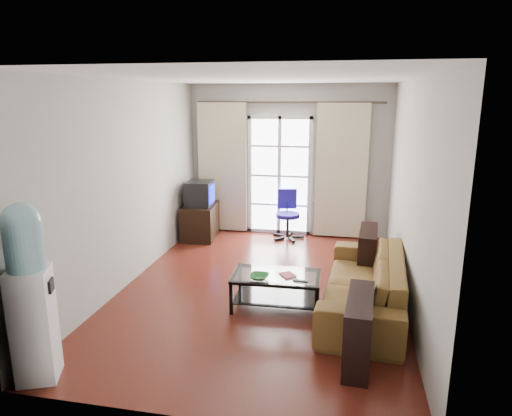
{
  "coord_description": "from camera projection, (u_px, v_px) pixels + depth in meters",
  "views": [
    {
      "loc": [
        1.04,
        -5.55,
        2.49
      ],
      "look_at": [
        -0.14,
        0.35,
        1.01
      ],
      "focal_mm": 32.0,
      "sensor_mm": 36.0,
      "label": 1
    }
  ],
  "objects": [
    {
      "name": "bowl",
      "position": [
        259.0,
        277.0,
        5.28
      ],
      "size": [
        0.26,
        0.26,
        0.06
      ],
      "primitive_type": "imported",
      "rotation": [
        0.0,
        0.0,
        -0.07
      ],
      "color": "green",
      "rests_on": "coffee_table"
    },
    {
      "name": "curtain_right",
      "position": [
        341.0,
        172.0,
        7.97
      ],
      "size": [
        0.9,
        0.07,
        2.35
      ],
      "primitive_type": "cube",
      "color": "beige",
      "rests_on": "curtain_rod"
    },
    {
      "name": "crt_tv",
      "position": [
        199.0,
        193.0,
        8.0
      ],
      "size": [
        0.5,
        0.49,
        0.43
      ],
      "rotation": [
        0.0,
        0.0,
        0.05
      ],
      "color": "black",
      "rests_on": "tv_stand"
    },
    {
      "name": "wall_back",
      "position": [
        288.0,
        161.0,
        8.23
      ],
      "size": [
        3.6,
        0.02,
        2.7
      ],
      "primitive_type": "cube",
      "color": "#B2B0A9",
      "rests_on": "floor"
    },
    {
      "name": "wall_left",
      "position": [
        130.0,
        183.0,
        6.1
      ],
      "size": [
        0.02,
        5.2,
        2.7
      ],
      "primitive_type": "cube",
      "color": "#B2B0A9",
      "rests_on": "floor"
    },
    {
      "name": "water_cooler",
      "position": [
        30.0,
        290.0,
        3.94
      ],
      "size": [
        0.43,
        0.43,
        1.63
      ],
      "rotation": [
        0.0,
        0.0,
        0.39
      ],
      "color": "white",
      "rests_on": "floor"
    },
    {
      "name": "coffee_table",
      "position": [
        276.0,
        286.0,
        5.46
      ],
      "size": [
        1.06,
        0.63,
        0.42
      ],
      "rotation": [
        0.0,
        0.0,
        0.03
      ],
      "color": "silver",
      "rests_on": "floor"
    },
    {
      "name": "task_chair",
      "position": [
        288.0,
        224.0,
        8.15
      ],
      "size": [
        0.7,
        0.7,
        0.87
      ],
      "rotation": [
        0.0,
        0.0,
        0.21
      ],
      "color": "black",
      "rests_on": "floor"
    },
    {
      "name": "book",
      "position": [
        282.0,
        276.0,
        5.34
      ],
      "size": [
        0.34,
        0.35,
        0.02
      ],
      "primitive_type": "imported",
      "rotation": [
        0.0,
        0.0,
        0.62
      ],
      "color": "#A32214",
      "rests_on": "coffee_table"
    },
    {
      "name": "ceiling",
      "position": [
        262.0,
        78.0,
        5.43
      ],
      "size": [
        5.2,
        5.2,
        0.0
      ],
      "primitive_type": "plane",
      "rotation": [
        3.14,
        0.0,
        0.0
      ],
      "color": "white",
      "rests_on": "wall_back"
    },
    {
      "name": "remote",
      "position": [
        301.0,
        281.0,
        5.21
      ],
      "size": [
        0.17,
        0.06,
        0.02
      ],
      "primitive_type": "cube",
      "rotation": [
        0.0,
        0.0,
        -0.08
      ],
      "color": "black",
      "rests_on": "coffee_table"
    },
    {
      "name": "french_door",
      "position": [
        279.0,
        176.0,
        8.27
      ],
      "size": [
        1.16,
        0.06,
        2.15
      ],
      "color": "white",
      "rests_on": "wall_back"
    },
    {
      "name": "sofa",
      "position": [
        364.0,
        283.0,
        5.42
      ],
      "size": [
        2.41,
        1.21,
        0.67
      ],
      "primitive_type": "imported",
      "rotation": [
        0.0,
        0.0,
        -1.64
      ],
      "color": "brown",
      "rests_on": "floor"
    },
    {
      "name": "radiator",
      "position": [
        331.0,
        219.0,
        8.23
      ],
      "size": [
        0.64,
        0.12,
        0.64
      ],
      "primitive_type": "cube",
      "color": "gray",
      "rests_on": "floor"
    },
    {
      "name": "wall_right",
      "position": [
        410.0,
        195.0,
        5.41
      ],
      "size": [
        0.02,
        5.2,
        2.7
      ],
      "primitive_type": "cube",
      "color": "#B2B0A9",
      "rests_on": "floor"
    },
    {
      "name": "tv_stand",
      "position": [
        200.0,
        221.0,
        8.17
      ],
      "size": [
        0.63,
        0.87,
        0.61
      ],
      "primitive_type": "cube",
      "rotation": [
        0.0,
        0.0,
        0.09
      ],
      "color": "black",
      "rests_on": "floor"
    },
    {
      "name": "curtain_left",
      "position": [
        222.0,
        168.0,
        8.38
      ],
      "size": [
        0.9,
        0.07,
        2.35
      ],
      "primitive_type": "cube",
      "color": "beige",
      "rests_on": "curtain_rod"
    },
    {
      "name": "curtain_rod",
      "position": [
        289.0,
        102.0,
        7.89
      ],
      "size": [
        3.3,
        0.04,
        0.04
      ],
      "primitive_type": "cylinder",
      "rotation": [
        0.0,
        1.57,
        0.0
      ],
      "color": "#4C3F2D",
      "rests_on": "wall_back"
    },
    {
      "name": "wall_front",
      "position": [
        195.0,
        259.0,
        3.28
      ],
      "size": [
        3.6,
        0.02,
        2.7
      ],
      "primitive_type": "cube",
      "color": "#B2B0A9",
      "rests_on": "floor"
    },
    {
      "name": "floor",
      "position": [
        261.0,
        288.0,
        6.08
      ],
      "size": [
        5.2,
        5.2,
        0.0
      ],
      "primitive_type": "plane",
      "color": "maroon",
      "rests_on": "ground"
    }
  ]
}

